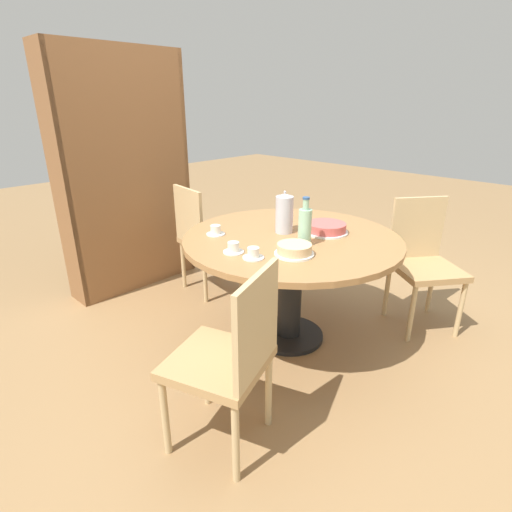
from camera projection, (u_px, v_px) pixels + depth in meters
ground_plane at (288, 336)px, 2.80m from camera, size 14.00×14.00×0.00m
dining_table at (291, 256)px, 2.58m from camera, size 1.38×1.38×0.74m
chair_a at (230, 357)px, 1.77m from camera, size 0.54×0.54×0.91m
chair_b at (423, 260)px, 2.83m from camera, size 0.59×0.59×0.91m
chair_c at (204, 237)px, 3.30m from camera, size 0.47×0.47×0.91m
bookshelf at (127, 177)px, 3.29m from camera, size 1.09×0.28×1.94m
coffee_pot at (284, 213)px, 2.56m from camera, size 0.11×0.11×0.28m
water_bottle at (305, 226)px, 2.34m from camera, size 0.08×0.08×0.29m
cake_main at (326, 228)px, 2.59m from camera, size 0.28×0.28×0.07m
cake_second at (294, 250)px, 2.22m from camera, size 0.22×0.22×0.06m
cup_a at (253, 254)px, 2.17m from camera, size 0.12×0.12×0.06m
cup_b at (233, 248)px, 2.26m from camera, size 0.12×0.12×0.06m
cup_c at (216, 231)px, 2.55m from camera, size 0.12×0.12×0.06m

